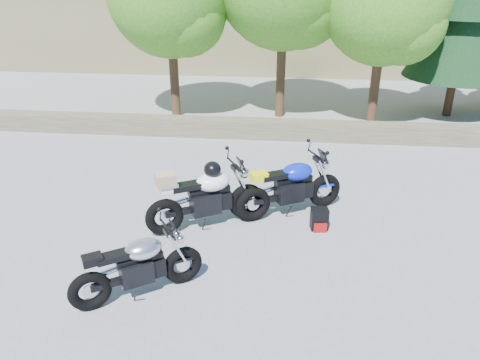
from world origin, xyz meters
name	(u,v)px	position (x,y,z in m)	size (l,w,h in m)	color
ground	(223,241)	(0.00, 0.00, 0.00)	(90.00, 90.00, 0.00)	gray
stone_wall	(249,128)	(0.00, 5.50, 0.25)	(22.00, 0.55, 0.50)	brown
tree_decid_right	(389,3)	(3.71, 6.94, 3.50)	(3.54, 3.54, 5.41)	#382314
silver_bike	(138,267)	(-1.03, -1.59, 0.49)	(1.79, 1.22, 1.02)	black
white_bike	(206,196)	(-0.39, 0.50, 0.63)	(2.13, 1.26, 1.29)	black
blue_bike	(291,188)	(1.18, 1.17, 0.56)	(2.09, 1.22, 1.14)	black
backpack	(319,219)	(1.72, 0.60, 0.20)	(0.34, 0.31, 0.42)	black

